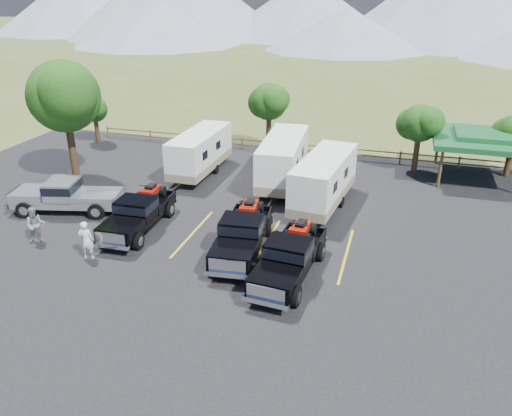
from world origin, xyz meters
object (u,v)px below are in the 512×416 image
(pavilion, at_px, (483,138))
(trailer_left, at_px, (200,152))
(rig_left, at_px, (139,212))
(person_b, at_px, (36,225))
(rig_center, at_px, (243,232))
(person_a, at_px, (86,240))
(trailer_center, at_px, (283,160))
(trailer_right, at_px, (324,181))
(tree_big_nw, at_px, (64,96))
(rig_right, at_px, (290,256))
(pickup_silver, at_px, (66,195))

(pavilion, bearing_deg, trailer_left, -166.21)
(rig_left, xyz_separation_m, person_b, (-4.19, -2.83, -0.01))
(rig_center, distance_m, person_a, 7.36)
(trailer_center, bearing_deg, person_b, -135.25)
(trailer_right, bearing_deg, tree_big_nw, -172.04)
(trailer_right, bearing_deg, rig_right, -84.49)
(trailer_right, relative_size, person_a, 4.48)
(pavilion, relative_size, person_b, 3.25)
(rig_left, height_order, person_a, rig_left)
(rig_center, xyz_separation_m, person_b, (-10.19, -2.08, -0.06))
(rig_left, relative_size, rig_right, 0.97)
(trailer_center, bearing_deg, person_a, -122.59)
(trailer_right, xyz_separation_m, person_a, (-9.62, -9.31, -0.60))
(trailer_left, xyz_separation_m, person_b, (-4.03, -11.71, -0.55))
(tree_big_nw, distance_m, pickup_silver, 6.92)
(pavilion, xyz_separation_m, rig_center, (-11.89, -14.06, -1.74))
(rig_left, relative_size, trailer_left, 0.74)
(rig_right, bearing_deg, pavilion, 63.99)
(person_a, bearing_deg, pavilion, -153.34)
(trailer_center, bearing_deg, rig_center, -92.30)
(trailer_right, height_order, person_b, trailer_right)
(rig_left, relative_size, person_a, 3.17)
(rig_right, distance_m, person_a, 9.57)
(tree_big_nw, xyz_separation_m, rig_left, (7.65, -5.34, -4.59))
(tree_big_nw, bearing_deg, person_a, -52.35)
(person_a, bearing_deg, trailer_center, -133.86)
(person_a, bearing_deg, pickup_silver, -61.32)
(rig_center, relative_size, trailer_center, 0.72)
(rig_right, distance_m, trailer_center, 11.20)
(trailer_left, distance_m, trailer_center, 5.90)
(pickup_silver, bearing_deg, rig_right, 63.48)
(person_b, bearing_deg, rig_left, 2.18)
(person_b, bearing_deg, pavilion, 4.33)
(rig_right, xyz_separation_m, trailer_left, (-8.84, 11.17, 0.52))
(rig_left, bearing_deg, person_b, -148.47)
(person_b, bearing_deg, trailer_center, 16.97)
(trailer_center, bearing_deg, rig_right, -78.70)
(tree_big_nw, bearing_deg, rig_right, -25.04)
(trailer_left, relative_size, person_b, 4.34)
(rig_center, bearing_deg, person_b, -174.25)
(pickup_silver, bearing_deg, person_a, 30.37)
(pavilion, distance_m, trailer_left, 18.64)
(pavilion, xyz_separation_m, trailer_right, (-9.09, -7.52, -1.19))
(pavilion, relative_size, rig_left, 1.02)
(rig_left, bearing_deg, rig_center, -9.60)
(rig_right, distance_m, person_b, 12.88)
(trailer_center, distance_m, pickup_silver, 13.21)
(trailer_left, bearing_deg, rig_center, -56.77)
(rig_right, height_order, trailer_right, trailer_right)
(rig_right, bearing_deg, person_a, -168.04)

